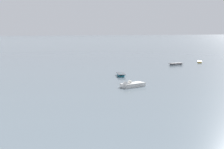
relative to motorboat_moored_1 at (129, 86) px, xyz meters
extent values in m
cube|color=white|center=(0.65, 0.24, -0.02)|extent=(4.20, 2.87, 0.76)
cone|color=white|center=(-1.25, -0.47, -0.02)|extent=(1.67, 1.86, 1.53)
cube|color=silver|center=(0.61, 0.23, 0.26)|extent=(4.29, 2.93, 0.08)
cube|color=silver|center=(0.09, 0.03, 0.57)|extent=(0.50, 0.60, 0.42)
cube|color=black|center=(2.43, 0.91, 0.09)|extent=(0.33, 0.37, 0.54)
ellipsoid|color=gray|center=(21.41, 26.17, -0.07)|extent=(4.22, 2.28, 0.63)
cube|color=black|center=(21.41, 26.17, 0.20)|extent=(3.90, 2.18, 0.08)
cube|color=black|center=(21.41, 26.17, 0.10)|extent=(0.54, 1.26, 0.06)
ellipsoid|color=gold|center=(30.00, 29.51, -0.10)|extent=(2.51, 3.35, 0.51)
cube|color=silver|center=(30.00, 29.51, 0.11)|extent=(2.37, 3.11, 0.07)
cube|color=silver|center=(30.00, 29.51, 0.04)|extent=(0.97, 0.65, 0.05)
ellipsoid|color=#197084|center=(2.54, 11.98, -0.07)|extent=(2.23, 4.36, 0.66)
cube|color=#33383F|center=(2.54, 11.98, 0.21)|extent=(2.13, 4.03, 0.09)
cube|color=#33383F|center=(2.54, 11.98, 0.11)|extent=(1.31, 0.51, 0.07)
camera|label=1|loc=(-16.95, -47.55, 8.71)|focal=53.65mm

